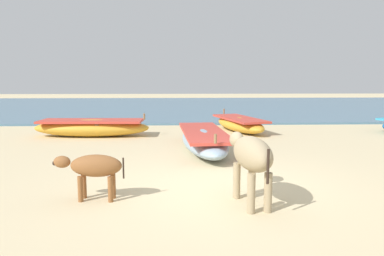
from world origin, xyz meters
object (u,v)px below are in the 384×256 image
at_px(fishing_boat_6, 240,124).
at_px(calf_near_brown, 94,167).
at_px(fishing_boat_1, 204,140).
at_px(fishing_boat_5, 92,127).
at_px(cow_second_adult_dun, 251,155).

relative_size(fishing_boat_6, calf_near_brown, 3.09).
distance_m(fishing_boat_1, fishing_boat_5, 4.26).
bearing_deg(calf_near_brown, fishing_boat_1, -113.30).
bearing_deg(fishing_boat_5, cow_second_adult_dun, -57.95).
height_order(fishing_boat_6, calf_near_brown, calf_near_brown).
relative_size(fishing_boat_1, cow_second_adult_dun, 2.67).
distance_m(calf_near_brown, cow_second_adult_dun, 2.38).
distance_m(fishing_boat_1, fishing_boat_6, 3.78).
bearing_deg(calf_near_brown, cow_second_adult_dun, 177.27).
bearing_deg(cow_second_adult_dun, calf_near_brown, 75.44).
bearing_deg(cow_second_adult_dun, fishing_boat_6, -16.77).
relative_size(fishing_boat_5, fishing_boat_6, 1.10).
xyz_separation_m(fishing_boat_6, calf_near_brown, (-3.50, -7.32, 0.24)).
distance_m(fishing_boat_6, cow_second_adult_dun, 7.68).
bearing_deg(fishing_boat_1, cow_second_adult_dun, 2.26).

